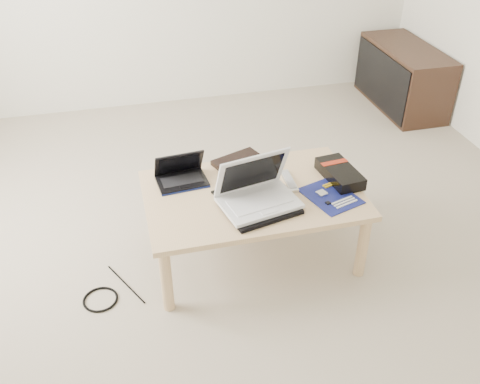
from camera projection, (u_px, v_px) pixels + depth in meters
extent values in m
plane|color=#B3A391|center=(234.00, 246.00, 3.00)|extent=(4.00, 4.00, 0.00)
cube|color=tan|center=(253.00, 195.00, 2.74)|extent=(1.10, 0.70, 0.03)
cylinder|color=tan|center=(166.00, 280.00, 2.51)|extent=(0.06, 0.06, 0.37)
cylinder|color=tan|center=(363.00, 246.00, 2.71)|extent=(0.06, 0.06, 0.37)
cylinder|color=tan|center=(152.00, 207.00, 2.99)|extent=(0.06, 0.06, 0.37)
cylinder|color=tan|center=(320.00, 183.00, 3.19)|extent=(0.06, 0.06, 0.37)
cube|color=#392517|center=(403.00, 77.00, 4.37)|extent=(0.40, 0.90, 0.50)
cube|color=black|center=(381.00, 79.00, 4.33)|extent=(0.02, 0.86, 0.44)
cube|color=black|center=(242.00, 164.00, 2.93)|extent=(0.33, 0.31, 0.03)
cube|color=black|center=(182.00, 181.00, 2.80)|extent=(0.27, 0.20, 0.02)
cube|color=black|center=(182.00, 180.00, 2.79)|extent=(0.22, 0.12, 0.00)
cube|color=black|center=(185.00, 186.00, 2.74)|extent=(0.06, 0.03, 0.00)
cube|color=black|center=(179.00, 163.00, 2.79)|extent=(0.26, 0.11, 0.16)
cube|color=black|center=(179.00, 164.00, 2.79)|extent=(0.22, 0.09, 0.12)
cube|color=#0C1645|center=(186.00, 191.00, 2.73)|extent=(0.26, 0.04, 0.01)
cube|color=black|center=(238.00, 194.00, 2.71)|extent=(0.26, 0.23, 0.01)
cube|color=white|center=(238.00, 193.00, 2.70)|extent=(0.21, 0.18, 0.00)
cube|color=silver|center=(289.00, 181.00, 2.80)|extent=(0.05, 0.20, 0.02)
cube|color=#A7A7AD|center=(289.00, 180.00, 2.80)|extent=(0.04, 0.17, 0.00)
cube|color=black|center=(261.00, 208.00, 2.60)|extent=(0.39, 0.32, 0.02)
cube|color=silver|center=(259.00, 202.00, 2.61)|extent=(0.41, 0.33, 0.02)
cube|color=white|center=(260.00, 201.00, 2.60)|extent=(0.33, 0.20, 0.00)
cube|color=silver|center=(269.00, 211.00, 2.53)|extent=(0.09, 0.05, 0.00)
cube|color=silver|center=(252.00, 172.00, 2.60)|extent=(0.38, 0.17, 0.24)
cube|color=black|center=(252.00, 173.00, 2.59)|extent=(0.32, 0.14, 0.19)
cube|color=#0C114E|center=(331.00, 196.00, 2.70)|extent=(0.30, 0.33, 0.01)
cube|color=silver|center=(322.00, 193.00, 2.71)|extent=(0.06, 0.06, 0.01)
cube|color=gold|center=(330.00, 183.00, 2.78)|extent=(0.09, 0.04, 0.01)
cube|color=gold|center=(332.00, 185.00, 2.77)|extent=(0.09, 0.04, 0.01)
cube|color=silver|center=(342.00, 200.00, 2.66)|extent=(0.13, 0.05, 0.01)
cube|color=silver|center=(344.00, 202.00, 2.64)|extent=(0.13, 0.05, 0.01)
cube|color=silver|center=(347.00, 204.00, 2.63)|extent=(0.13, 0.05, 0.01)
cube|color=black|center=(328.00, 203.00, 2.64)|extent=(0.03, 0.03, 0.01)
cube|color=black|center=(340.00, 173.00, 2.82)|extent=(0.18, 0.31, 0.06)
cube|color=#9B220E|center=(335.00, 162.00, 2.85)|extent=(0.15, 0.05, 0.00)
torus|color=black|center=(227.00, 194.00, 2.71)|extent=(0.13, 0.13, 0.01)
torus|color=black|center=(100.00, 299.00, 2.65)|extent=(0.18, 0.18, 0.01)
cylinder|color=black|center=(126.00, 284.00, 2.74)|extent=(0.17, 0.32, 0.01)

